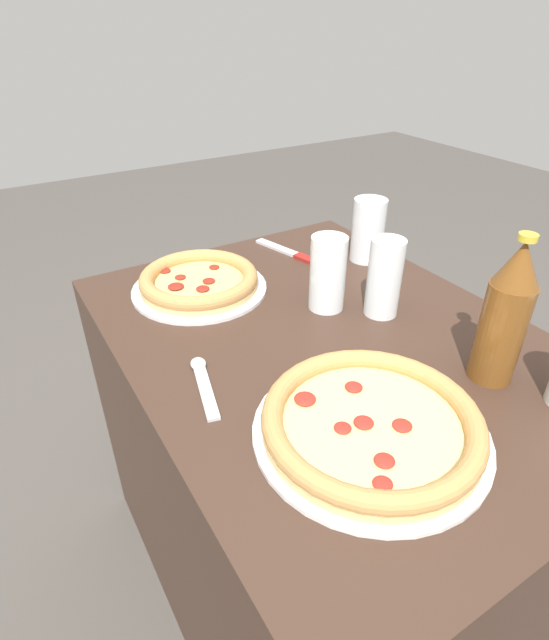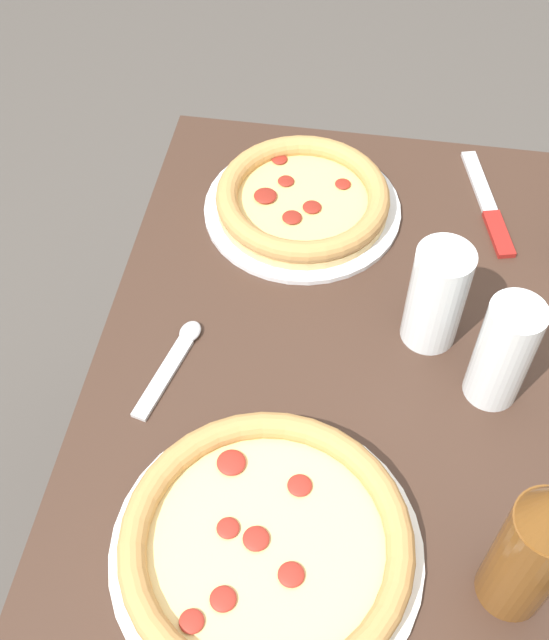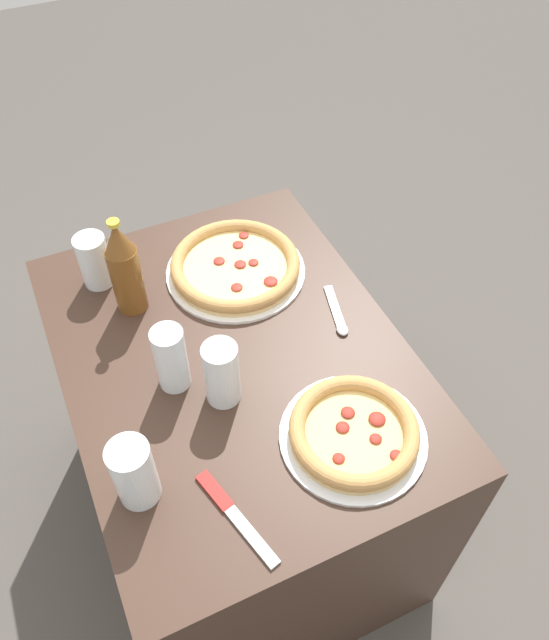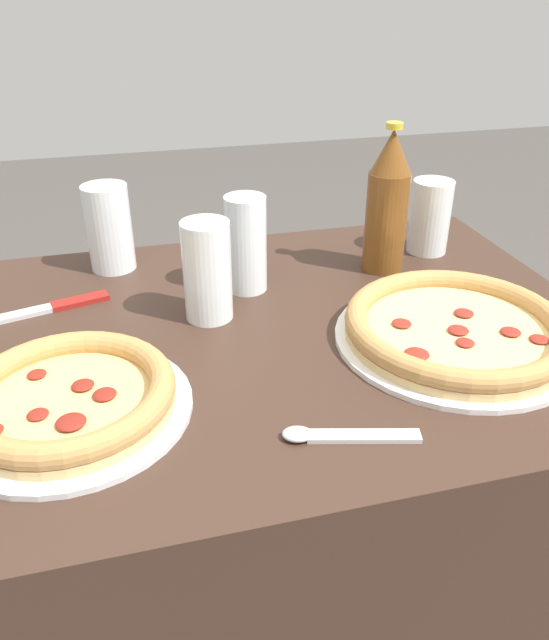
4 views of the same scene
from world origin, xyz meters
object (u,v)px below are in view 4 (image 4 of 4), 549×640
glass_iced_tea (429,220)px  glass_lemonade (109,231)px  glass_water (208,277)px  glass_mango_juice (246,247)px  pizza_salami (456,329)px  pizza_margherita (69,398)px  beer_bottle (387,203)px  spoon (336,435)px  knife (44,309)px

glass_iced_tea → glass_lemonade: 0.57m
glass_lemonade → glass_water: size_ratio=0.98×
glass_mango_juice → glass_water: size_ratio=1.03×
glass_iced_tea → glass_water: bearing=-161.1°
pizza_salami → pizza_margherita: 0.53m
glass_mango_juice → glass_lemonade: bearing=146.6°
beer_bottle → spoon: (-0.23, -0.41, -0.12)m
glass_mango_juice → knife: size_ratio=0.72×
pizza_margherita → knife: (-0.05, 0.27, -0.02)m
glass_iced_tea → glass_lemonade: (-0.57, 0.07, 0.01)m
pizza_salami → glass_iced_tea: bearing=70.5°
glass_mango_juice → glass_lemonade: glass_mango_juice is taller
glass_iced_tea → knife: size_ratio=0.61×
pizza_margherita → glass_mango_juice: (0.27, 0.27, 0.05)m
pizza_margherita → spoon: 0.32m
spoon → pizza_salami: bearing=33.8°
knife → spoon: (0.34, -0.40, 0.00)m
glass_lemonade → knife: (-0.11, -0.14, -0.07)m
beer_bottle → knife: 0.58m
glass_lemonade → knife: glass_lemonade is taller
pizza_margherita → glass_mango_juice: glass_mango_juice is taller
glass_mango_juice → knife: (-0.32, 0.00, -0.07)m
pizza_salami → beer_bottle: beer_bottle is taller
glass_lemonade → spoon: (0.23, -0.54, -0.07)m
beer_bottle → spoon: 0.49m
pizza_margherita → glass_lemonade: size_ratio=1.94×
glass_iced_tea → knife: bearing=-174.2°
glass_iced_tea → glass_water: glass_water is taller
glass_water → beer_bottle: bearing=16.8°
glass_iced_tea → beer_bottle: bearing=-155.3°
glass_water → knife: size_ratio=0.70×
pizza_margherita → glass_lemonade: (0.06, 0.41, 0.05)m
glass_mango_juice → knife: bearing=179.9°
knife → spoon: bearing=-49.6°
pizza_salami → spoon: size_ratio=2.15×
pizza_salami → beer_bottle: 0.28m
glass_lemonade → knife: 0.19m
pizza_margherita → glass_iced_tea: bearing=28.3°
glass_water → spoon: bearing=-73.8°
glass_water → pizza_salami: bearing=-26.3°
glass_lemonade → spoon: 0.58m
pizza_salami → glass_mango_juice: 0.35m
pizza_salami → spoon: (-0.23, -0.16, -0.02)m
pizza_salami → glass_water: size_ratio=2.23×
pizza_margherita → glass_water: (0.20, 0.19, 0.05)m
pizza_salami → spoon: 0.28m
pizza_margherita → spoon: (0.29, -0.12, -0.02)m
glass_water → knife: bearing=161.9°
pizza_margherita → beer_bottle: (0.52, 0.29, 0.10)m
glass_lemonade → knife: bearing=-128.6°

